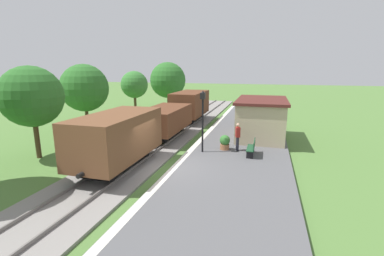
{
  "coord_description": "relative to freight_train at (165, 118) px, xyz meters",
  "views": [
    {
      "loc": [
        4.78,
        -12.24,
        5.2
      ],
      "look_at": [
        0.2,
        4.0,
        1.43
      ],
      "focal_mm": 25.17,
      "sensor_mm": 36.0,
      "label": 1
    }
  ],
  "objects": [
    {
      "name": "ground_plane",
      "position": [
        2.4,
        -5.95,
        -1.6
      ],
      "size": [
        160.0,
        160.0,
        0.0
      ],
      "primitive_type": "plane",
      "color": "#517A38"
    },
    {
      "name": "potted_planter",
      "position": [
        4.78,
        -2.19,
        -0.88
      ],
      "size": [
        0.64,
        0.64,
        0.92
      ],
      "color": "#9E6642",
      "rests_on": "platform_slab"
    },
    {
      "name": "tree_trackside_mid",
      "position": [
        -5.69,
        -6.01,
        2.02
      ],
      "size": [
        3.46,
        3.46,
        5.36
      ],
      "color": "#4C3823",
      "rests_on": "ground"
    },
    {
      "name": "platform_slab",
      "position": [
        5.6,
        -5.95,
        -1.47
      ],
      "size": [
        6.0,
        60.0,
        0.25
      ],
      "primitive_type": "cube",
      "color": "#565659",
      "rests_on": "ground"
    },
    {
      "name": "rail_far",
      "position": [
        -0.72,
        -5.95,
        -1.41
      ],
      "size": [
        0.07,
        60.0,
        0.14
      ],
      "primitive_type": "cube",
      "color": "slate",
      "rests_on": "track_ballast"
    },
    {
      "name": "tree_field_left",
      "position": [
        -6.66,
        8.13,
        1.86
      ],
      "size": [
        2.87,
        2.87,
        4.91
      ],
      "color": "#4C3823",
      "rests_on": "ground"
    },
    {
      "name": "track_ballast",
      "position": [
        -0.0,
        -5.95,
        -1.54
      ],
      "size": [
        3.8,
        60.0,
        0.12
      ],
      "primitive_type": "cube",
      "color": "gray",
      "rests_on": "ground"
    },
    {
      "name": "rail_near",
      "position": [
        0.72,
        -5.95,
        -1.41
      ],
      "size": [
        0.07,
        60.0,
        0.14
      ],
      "primitive_type": "cube",
      "color": "slate",
      "rests_on": "track_ballast"
    },
    {
      "name": "person_waiting",
      "position": [
        5.56,
        -2.19,
        -0.41
      ],
      "size": [
        0.34,
        0.43,
        1.71
      ],
      "rotation": [
        0.0,
        0.0,
        3.45
      ],
      "color": "black",
      "rests_on": "platform_slab"
    },
    {
      "name": "platform_edge_stripe",
      "position": [
        2.8,
        -5.95,
        -1.34
      ],
      "size": [
        0.36,
        60.0,
        0.01
      ],
      "primitive_type": "cube",
      "color": "silver",
      "rests_on": "platform_slab"
    },
    {
      "name": "lamp_post_near",
      "position": [
        3.56,
        -3.04,
        1.2
      ],
      "size": [
        0.28,
        0.28,
        3.7
      ],
      "color": "black",
      "rests_on": "platform_slab"
    },
    {
      "name": "station_hut",
      "position": [
        6.8,
        1.75,
        0.05
      ],
      "size": [
        3.5,
        5.8,
        2.78
      ],
      "color": "tan",
      "rests_on": "platform_slab"
    },
    {
      "name": "tree_field_distant",
      "position": [
        -5.34,
        14.73,
        2.08
      ],
      "size": [
        4.56,
        4.56,
        5.96
      ],
      "color": "#4C3823",
      "rests_on": "ground"
    },
    {
      "name": "bench_near_hut",
      "position": [
        6.47,
        -2.92,
        -0.88
      ],
      "size": [
        0.42,
        1.5,
        0.91
      ],
      "color": "#1E4C2D",
      "rests_on": "platform_slab"
    },
    {
      "name": "tree_trackside_far",
      "position": [
        -7.92,
        1.55,
        1.94
      ],
      "size": [
        4.02,
        4.02,
        5.56
      ],
      "color": "#4C3823",
      "rests_on": "ground"
    },
    {
      "name": "bench_down_platform",
      "position": [
        6.47,
        6.49,
        -0.88
      ],
      "size": [
        0.42,
        1.5,
        0.91
      ],
      "color": "#1E4C2D",
      "rests_on": "platform_slab"
    },
    {
      "name": "freight_train",
      "position": [
        0.0,
        0.0,
        0.0
      ],
      "size": [
        2.5,
        19.4,
        2.72
      ],
      "color": "brown",
      "rests_on": "rail_near"
    }
  ]
}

